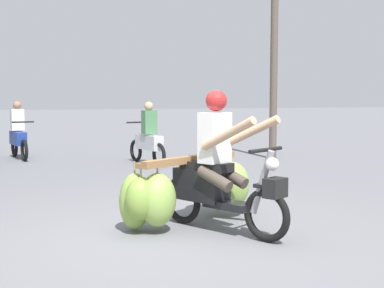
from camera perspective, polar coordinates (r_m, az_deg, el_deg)
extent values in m
plane|color=slate|center=(5.63, -1.32, -10.29)|extent=(120.00, 120.00, 0.00)
torus|color=black|center=(5.49, 8.15, -7.73)|extent=(0.34, 0.53, 0.56)
torus|color=black|center=(6.23, -1.08, -6.14)|extent=(0.34, 0.53, 0.56)
cube|color=black|center=(5.77, 4.01, -6.65)|extent=(0.48, 0.61, 0.08)
cube|color=black|center=(5.99, 1.01, -4.45)|extent=(0.55, 0.70, 0.36)
cube|color=black|center=(5.90, 1.59, -2.43)|extent=(0.52, 0.65, 0.10)
cylinder|color=gray|center=(5.46, 7.67, -4.16)|extent=(0.20, 0.28, 0.69)
cylinder|color=black|center=(5.39, 8.06, -0.63)|extent=(0.51, 0.30, 0.04)
sphere|color=silver|center=(5.36, 8.75, -2.18)|extent=(0.14, 0.14, 0.14)
cube|color=black|center=(5.38, 9.07, -4.75)|extent=(0.29, 0.26, 0.20)
cube|color=black|center=(5.43, 8.19, -4.64)|extent=(0.22, 0.29, 0.04)
cube|color=olive|center=(6.05, -0.06, -1.68)|extent=(1.36, 0.81, 0.08)
cube|color=olive|center=(6.17, -1.29, -1.82)|extent=(1.22, 0.72, 0.06)
ellipsoid|color=#85A948|center=(6.69, 3.36, -4.22)|extent=(0.47, 0.47, 0.59)
cylinder|color=#998459|center=(6.65, 3.37, -1.49)|extent=(0.02, 0.02, 0.12)
ellipsoid|color=#8AAE4D|center=(6.52, 2.96, -4.73)|extent=(0.53, 0.52, 0.58)
cylinder|color=#998459|center=(6.47, 2.98, -1.80)|extent=(0.02, 0.02, 0.15)
ellipsoid|color=#82A645|center=(5.88, -6.26, -6.26)|extent=(0.43, 0.41, 0.64)
cylinder|color=#998459|center=(5.82, -6.30, -2.70)|extent=(0.02, 0.02, 0.16)
ellipsoid|color=#8BAF4E|center=(6.74, 1.79, -3.55)|extent=(0.49, 0.47, 0.46)
cylinder|color=#998459|center=(6.71, 1.80, -1.39)|extent=(0.02, 0.02, 0.11)
ellipsoid|color=#8CAF4E|center=(5.75, -3.79, -6.10)|extent=(0.58, 0.57, 0.59)
cylinder|color=#998459|center=(5.69, -3.81, -2.75)|extent=(0.02, 0.02, 0.14)
ellipsoid|color=#7CA03F|center=(5.69, -5.59, -5.96)|extent=(0.46, 0.44, 0.47)
cylinder|color=#998459|center=(5.64, -5.62, -3.01)|extent=(0.02, 0.02, 0.18)
ellipsoid|color=#8BAF4E|center=(6.54, 4.31, -4.46)|extent=(0.57, 0.54, 0.58)
cylinder|color=#998459|center=(6.50, 4.33, -1.68)|extent=(0.02, 0.02, 0.12)
cube|color=silver|center=(5.79, 2.50, 0.70)|extent=(0.40, 0.36, 0.56)
sphere|color=#B22626|center=(5.76, 2.67, 4.76)|extent=(0.24, 0.24, 0.24)
cylinder|color=tan|center=(5.73, 6.37, 1.28)|extent=(0.47, 0.65, 0.39)
cylinder|color=tan|center=(5.42, 3.95, 1.08)|extent=(0.38, 0.69, 0.39)
cylinder|color=#4C4238|center=(5.87, 4.26, -3.47)|extent=(0.32, 0.45, 0.27)
cylinder|color=#4C4238|center=(5.66, 2.51, -3.79)|extent=(0.32, 0.45, 0.27)
torus|color=black|center=(12.21, -6.15, -0.72)|extent=(0.20, 0.52, 0.52)
torus|color=black|center=(11.24, -3.63, -1.20)|extent=(0.20, 0.52, 0.52)
cube|color=silver|center=(11.61, -4.72, 0.19)|extent=(0.45, 0.93, 0.32)
cylinder|color=black|center=(12.11, -6.07, 2.37)|extent=(0.49, 0.15, 0.04)
cube|color=#4C7F51|center=(11.56, -4.69, 2.40)|extent=(0.34, 0.27, 0.52)
sphere|color=tan|center=(11.57, -4.75, 4.14)|extent=(0.20, 0.20, 0.20)
torus|color=black|center=(12.81, -17.84, -0.66)|extent=(0.18, 0.53, 0.52)
torus|color=black|center=(13.88, -18.82, -0.26)|extent=(0.18, 0.53, 0.52)
cube|color=navy|center=(13.43, -18.46, 0.61)|extent=(0.41, 0.93, 0.32)
cylinder|color=black|center=(12.81, -17.97, 2.30)|extent=(0.50, 0.13, 0.04)
cube|color=silver|center=(13.42, -18.53, 2.53)|extent=(0.33, 0.25, 0.52)
sphere|color=#9E7051|center=(13.39, -18.56, 4.02)|extent=(0.20, 0.20, 0.20)
cylinder|color=brown|center=(12.91, 8.97, 11.35)|extent=(0.18, 0.18, 5.82)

